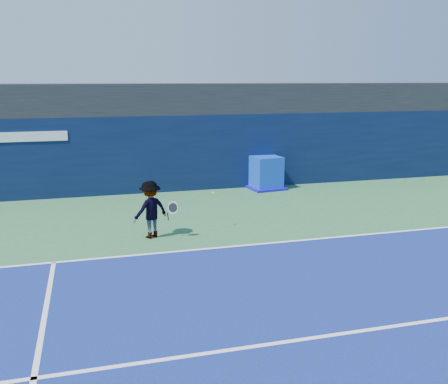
{
  "coord_description": "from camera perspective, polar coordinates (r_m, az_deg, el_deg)",
  "views": [
    {
      "loc": [
        -3.99,
        -9.19,
        4.41
      ],
      "look_at": [
        -0.09,
        5.2,
        1.0
      ],
      "focal_mm": 40.0,
      "sensor_mm": 36.0,
      "label": 1
    }
  ],
  "objects": [
    {
      "name": "ground",
      "position": [
        10.94,
        7.72,
        -11.01
      ],
      "size": [
        80.0,
        80.0,
        0.0
      ],
      "primitive_type": "plane",
      "color": "#2F683B",
      "rests_on": "ground"
    },
    {
      "name": "service_line",
      "position": [
        9.32,
        12.66,
        -15.62
      ],
      "size": [
        24.0,
        0.1,
        0.01
      ],
      "primitive_type": "cube",
      "color": "white",
      "rests_on": "ground"
    },
    {
      "name": "tennis_ball",
      "position": [
        14.73,
        -1.22,
        -0.11
      ],
      "size": [
        0.08,
        0.08,
        0.08
      ],
      "color": "#AFD117",
      "rests_on": "ground"
    },
    {
      "name": "tennis_player",
      "position": [
        14.14,
        -8.4,
        -1.99
      ],
      "size": [
        1.34,
        0.99,
        1.63
      ],
      "color": "white",
      "rests_on": "ground"
    },
    {
      "name": "baseline",
      "position": [
        13.56,
        2.8,
        -6.07
      ],
      "size": [
        24.0,
        0.1,
        0.01
      ],
      "primitive_type": "cube",
      "color": "white",
      "rests_on": "ground"
    },
    {
      "name": "equipment_cart",
      "position": [
        20.38,
        4.79,
        2.07
      ],
      "size": [
        1.55,
        1.55,
        1.32
      ],
      "color": "#0D3AC1",
      "rests_on": "ground"
    },
    {
      "name": "back_wall_assembly",
      "position": [
        20.29,
        -3.71,
        4.62
      ],
      "size": [
        36.0,
        1.03,
        3.0
      ],
      "color": "#091535",
      "rests_on": "ground"
    },
    {
      "name": "stadium_band",
      "position": [
        21.08,
        -4.34,
        10.65
      ],
      "size": [
        36.0,
        3.0,
        1.2
      ],
      "primitive_type": "cube",
      "color": "black",
      "rests_on": "back_wall_assembly"
    }
  ]
}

